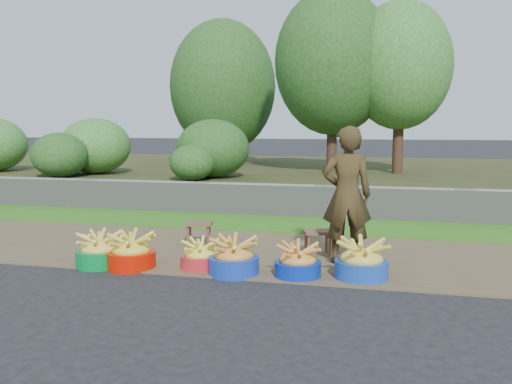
% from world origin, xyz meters
% --- Properties ---
extents(ground_plane, '(120.00, 120.00, 0.00)m').
position_xyz_m(ground_plane, '(0.00, 0.00, 0.00)').
color(ground_plane, black).
rests_on(ground_plane, ground).
extents(dirt_shoulder, '(80.00, 2.50, 0.02)m').
position_xyz_m(dirt_shoulder, '(0.00, 1.25, 0.01)').
color(dirt_shoulder, brown).
rests_on(dirt_shoulder, ground).
extents(grass_verge, '(80.00, 1.50, 0.04)m').
position_xyz_m(grass_verge, '(0.00, 3.25, 0.02)').
color(grass_verge, '#33741A').
rests_on(grass_verge, ground).
extents(retaining_wall, '(80.00, 0.35, 0.55)m').
position_xyz_m(retaining_wall, '(0.00, 4.10, 0.28)').
color(retaining_wall, gray).
rests_on(retaining_wall, ground).
extents(earth_bank, '(80.00, 10.00, 0.50)m').
position_xyz_m(earth_bank, '(0.00, 9.00, 0.25)').
color(earth_bank, '#353719').
rests_on(earth_bank, ground).
extents(vegetation, '(36.90, 7.62, 4.47)m').
position_xyz_m(vegetation, '(-0.14, 7.95, 2.60)').
color(vegetation, '#382416').
rests_on(vegetation, earth_bank).
extents(basin_a, '(0.51, 0.51, 0.38)m').
position_xyz_m(basin_a, '(-1.99, 0.18, 0.17)').
color(basin_a, '#017D2D').
rests_on(basin_a, ground).
extents(basin_b, '(0.53, 0.53, 0.40)m').
position_xyz_m(basin_b, '(-1.60, 0.17, 0.18)').
color(basin_b, '#C31402').
rests_on(basin_b, ground).
extents(basin_c, '(0.44, 0.44, 0.33)m').
position_xyz_m(basin_c, '(-0.85, 0.31, 0.15)').
color(basin_c, red).
rests_on(basin_c, ground).
extents(basin_d, '(0.53, 0.53, 0.40)m').
position_xyz_m(basin_d, '(-0.44, 0.21, 0.18)').
color(basin_d, '#1636A9').
rests_on(basin_d, ground).
extents(basin_e, '(0.48, 0.48, 0.36)m').
position_xyz_m(basin_e, '(0.23, 0.25, 0.16)').
color(basin_e, '#0A28A3').
rests_on(basin_e, ground).
extents(basin_f, '(0.55, 0.55, 0.41)m').
position_xyz_m(basin_f, '(0.87, 0.35, 0.18)').
color(basin_f, '#1743A8').
rests_on(basin_f, ground).
extents(stool_left, '(0.38, 0.32, 0.30)m').
position_xyz_m(stool_left, '(-1.29, 1.46, 0.26)').
color(stool_left, brown).
rests_on(stool_left, dirt_shoulder).
extents(stool_right, '(0.40, 0.36, 0.29)m').
position_xyz_m(stool_right, '(0.29, 1.27, 0.25)').
color(stool_right, brown).
rests_on(stool_right, dirt_shoulder).
extents(vendor_woman, '(0.63, 0.48, 1.54)m').
position_xyz_m(vendor_woman, '(0.65, 0.97, 0.79)').
color(vendor_woman, black).
rests_on(vendor_woman, dirt_shoulder).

